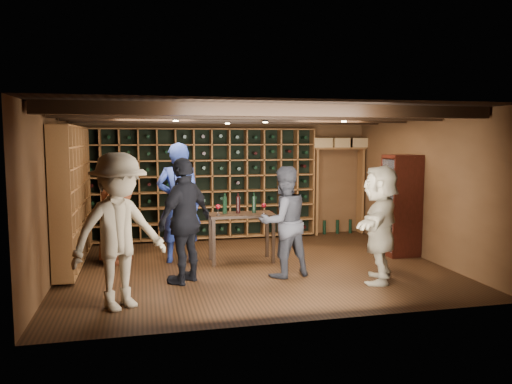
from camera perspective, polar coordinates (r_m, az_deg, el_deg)
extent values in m
plane|color=black|center=(8.16, -0.34, -8.51)|extent=(6.00, 6.00, 0.00)
plane|color=brown|center=(10.38, -3.35, 1.65)|extent=(6.00, 0.00, 6.00)
plane|color=brown|center=(5.54, 5.29, -2.37)|extent=(6.00, 0.00, 6.00)
plane|color=brown|center=(7.86, -22.23, -0.27)|extent=(0.00, 5.00, 5.00)
plane|color=brown|center=(9.07, 18.48, 0.68)|extent=(0.00, 5.00, 5.00)
plane|color=black|center=(7.91, -0.35, 9.30)|extent=(6.00, 6.00, 0.00)
cube|color=black|center=(6.35, 2.83, 9.32)|extent=(5.90, 0.18, 0.16)
cube|color=black|center=(7.42, 0.50, 8.88)|extent=(5.90, 0.18, 0.16)
cube|color=black|center=(8.49, -1.24, 8.55)|extent=(5.90, 0.18, 0.16)
cube|color=black|center=(9.57, -2.59, 8.28)|extent=(5.90, 0.18, 0.16)
cylinder|color=black|center=(7.73, -9.17, 8.48)|extent=(0.10, 0.10, 0.10)
cylinder|color=black|center=(8.36, 1.07, 8.38)|extent=(0.10, 0.10, 0.10)
cylinder|color=black|center=(8.04, 10.01, 8.37)|extent=(0.10, 0.10, 0.10)
cylinder|color=black|center=(9.04, -3.28, 8.21)|extent=(0.10, 0.10, 0.10)
cube|color=brown|center=(10.15, -6.11, 0.95)|extent=(4.65, 0.30, 2.20)
cube|color=black|center=(10.15, -6.11, 0.95)|extent=(4.56, 0.02, 2.16)
cube|color=brown|center=(8.65, -20.22, -0.30)|extent=(0.30, 2.65, 2.20)
cube|color=black|center=(8.65, -20.22, -0.30)|extent=(0.29, 0.02, 2.16)
cube|color=brown|center=(10.84, 9.45, 4.95)|extent=(1.15, 0.32, 0.04)
cube|color=brown|center=(11.11, 11.85, 0.17)|extent=(0.05, 0.28, 1.85)
cube|color=brown|center=(10.71, 6.79, 0.04)|extent=(0.05, 0.28, 1.85)
cube|color=tan|center=(10.69, 7.47, 5.60)|extent=(0.40, 0.30, 0.20)
cube|color=tan|center=(10.86, 9.70, 5.58)|extent=(0.40, 0.30, 0.20)
cube|color=tan|center=(11.00, 11.40, 5.55)|extent=(0.40, 0.30, 0.20)
cube|color=#350F0A|center=(9.29, 16.10, -6.62)|extent=(0.55, 0.50, 0.10)
cube|color=#350F0A|center=(9.14, 16.26, -1.42)|extent=(0.55, 0.50, 1.70)
cube|color=white|center=(9.02, 14.81, -1.48)|extent=(0.01, 0.46, 1.60)
cube|color=#350F0A|center=(9.14, 16.26, -1.42)|extent=(0.50, 0.44, 0.02)
sphere|color=#59260C|center=(9.12, 16.17, -0.80)|extent=(0.18, 0.18, 0.18)
imported|color=navy|center=(8.38, -8.81, -1.23)|extent=(0.80, 0.60, 2.00)
imported|color=black|center=(7.45, 3.17, -3.42)|extent=(0.93, 0.80, 1.66)
imported|color=maroon|center=(8.59, -15.87, -1.84)|extent=(0.77, 0.99, 1.81)
imported|color=black|center=(7.18, -8.11, -3.26)|extent=(1.05, 1.07, 1.80)
imported|color=#84745B|center=(6.25, -15.39, -4.37)|extent=(1.42, 1.23, 1.90)
imported|color=tan|center=(7.40, 13.97, -3.54)|extent=(1.24, 1.60, 1.69)
cube|color=black|center=(8.33, -1.69, -2.62)|extent=(1.09, 0.56, 0.05)
cube|color=black|center=(8.11, -4.86, -5.80)|extent=(0.05, 0.05, 0.78)
cube|color=black|center=(8.29, 2.00, -5.52)|extent=(0.05, 0.05, 0.78)
cube|color=black|center=(8.55, -5.24, -5.18)|extent=(0.05, 0.05, 0.78)
cube|color=black|center=(8.72, 1.27, -4.93)|extent=(0.05, 0.05, 0.78)
cylinder|color=black|center=(8.31, -3.59, -1.52)|extent=(0.07, 0.07, 0.28)
cylinder|color=black|center=(8.35, -2.05, -1.48)|extent=(0.07, 0.07, 0.28)
cylinder|color=black|center=(8.40, -0.23, -1.43)|extent=(0.07, 0.07, 0.28)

